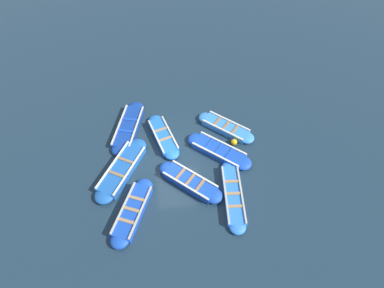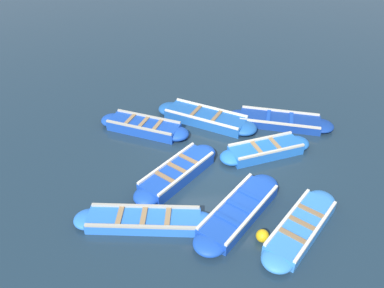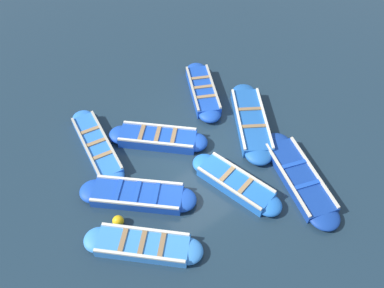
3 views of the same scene
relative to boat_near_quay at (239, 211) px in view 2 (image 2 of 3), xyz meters
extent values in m
plane|color=#1C303F|center=(-0.28, 2.17, -0.17)|extent=(120.00, 120.00, 0.00)
cube|color=#1947B7|center=(0.00, 0.00, -0.01)|extent=(2.52, 2.70, 0.33)
ellipsoid|color=#1947B7|center=(-0.90, -1.04, -0.01)|extent=(1.24, 1.24, 0.33)
ellipsoid|color=#1947B7|center=(0.90, 1.04, -0.01)|extent=(1.24, 1.24, 0.33)
cube|color=silver|center=(0.33, -0.28, 0.19)|extent=(1.83, 2.09, 0.07)
cube|color=silver|center=(-0.33, 0.28, 0.19)|extent=(1.83, 2.09, 0.07)
cube|color=#1947B7|center=(-0.38, -0.44, 0.18)|extent=(0.72, 0.65, 0.04)
cube|color=#1947B7|center=(0.00, 0.00, 0.18)|extent=(0.72, 0.65, 0.04)
cube|color=#1947B7|center=(0.38, 0.44, 0.18)|extent=(0.72, 0.65, 0.04)
cube|color=blue|center=(-2.59, -0.16, -0.03)|extent=(3.09, 1.11, 0.28)
ellipsoid|color=blue|center=(-4.09, -0.01, -0.03)|extent=(0.85, 0.83, 0.28)
ellipsoid|color=blue|center=(-1.09, -0.31, -0.03)|extent=(0.85, 0.83, 0.28)
cube|color=#B2AD9E|center=(-2.63, -0.53, 0.15)|extent=(2.96, 0.37, 0.07)
cube|color=#B2AD9E|center=(-2.55, 0.21, 0.15)|extent=(2.96, 0.37, 0.07)
cube|color=#9E7A51|center=(-3.23, -0.10, 0.13)|extent=(0.21, 0.73, 0.04)
cube|color=#9E7A51|center=(-2.59, -0.16, 0.13)|extent=(0.21, 0.73, 0.04)
cube|color=#9E7A51|center=(-1.95, -0.23, 0.13)|extent=(0.21, 0.73, 0.04)
cube|color=blue|center=(1.36, 2.76, 0.00)|extent=(2.59, 1.50, 0.34)
ellipsoid|color=blue|center=(0.18, 2.42, 0.00)|extent=(1.01, 0.99, 0.34)
ellipsoid|color=blue|center=(2.54, 3.09, 0.00)|extent=(1.01, 0.99, 0.34)
cube|color=beige|center=(1.47, 2.38, 0.20)|extent=(2.33, 0.73, 0.07)
cube|color=beige|center=(1.25, 3.14, 0.20)|extent=(2.33, 0.73, 0.07)
cube|color=#9E7A51|center=(1.03, 2.66, 0.19)|extent=(0.34, 0.77, 0.04)
cube|color=#9E7A51|center=(1.69, 2.85, 0.19)|extent=(0.34, 0.77, 0.04)
cube|color=navy|center=(2.31, 4.60, -0.03)|extent=(3.16, 1.82, 0.29)
ellipsoid|color=navy|center=(0.88, 5.02, -0.03)|extent=(1.21, 1.19, 0.29)
ellipsoid|color=navy|center=(3.75, 4.18, -0.03)|extent=(1.21, 1.19, 0.29)
cube|color=beige|center=(2.18, 4.14, 0.15)|extent=(2.83, 0.89, 0.07)
cube|color=beige|center=(2.44, 5.06, 0.15)|extent=(2.83, 0.89, 0.07)
cube|color=#1947B7|center=(1.90, 4.72, 0.14)|extent=(0.39, 0.91, 0.04)
cube|color=#1947B7|center=(2.72, 4.48, 0.14)|extent=(0.39, 0.91, 0.04)
cube|color=#1947B7|center=(-1.64, 1.72, 0.02)|extent=(2.42, 2.54, 0.38)
ellipsoid|color=#1947B7|center=(-2.53, 0.74, 0.02)|extent=(1.16, 1.17, 0.38)
ellipsoid|color=#1947B7|center=(-0.75, 2.69, 0.02)|extent=(1.16, 1.17, 0.38)
cube|color=silver|center=(-1.34, 1.45, 0.24)|extent=(1.80, 1.97, 0.07)
cube|color=silver|center=(-1.94, 1.99, 0.24)|extent=(1.80, 1.97, 0.07)
cube|color=olive|center=(-2.02, 1.30, 0.23)|extent=(0.67, 0.63, 0.04)
cube|color=olive|center=(-1.64, 1.72, 0.23)|extent=(0.67, 0.63, 0.04)
cube|color=olive|center=(-1.26, 2.13, 0.23)|extent=(0.67, 0.63, 0.04)
cube|color=#1947B7|center=(-2.79, 4.45, 0.01)|extent=(2.77, 1.90, 0.37)
ellipsoid|color=#1947B7|center=(-3.99, 5.00, 0.01)|extent=(1.12, 1.11, 0.37)
ellipsoid|color=#1947B7|center=(-1.59, 3.91, 0.01)|extent=(1.12, 1.11, 0.37)
cube|color=#B2AD9E|center=(-2.96, 4.08, 0.23)|extent=(2.39, 1.14, 0.07)
cube|color=#B2AD9E|center=(-2.62, 4.83, 0.23)|extent=(2.39, 1.14, 0.07)
cube|color=#9E7A51|center=(-3.30, 4.69, 0.22)|extent=(0.45, 0.78, 0.04)
cube|color=#9E7A51|center=(-2.79, 4.45, 0.22)|extent=(0.45, 0.78, 0.04)
cube|color=#9E7A51|center=(-2.28, 4.22, 0.22)|extent=(0.45, 0.78, 0.04)
cube|color=#1E59AD|center=(-0.46, 4.94, 0.01)|extent=(3.16, 2.44, 0.35)
ellipsoid|color=#1E59AD|center=(-1.78, 5.71, 0.01)|extent=(1.32, 1.31, 0.35)
ellipsoid|color=#1E59AD|center=(0.86, 4.16, 0.01)|extent=(1.32, 1.31, 0.35)
cube|color=silver|center=(-0.70, 4.53, 0.22)|extent=(2.63, 1.59, 0.07)
cube|color=silver|center=(-0.22, 5.35, 0.22)|extent=(2.63, 1.59, 0.07)
cube|color=olive|center=(-0.83, 5.16, 0.20)|extent=(0.58, 0.85, 0.04)
cube|color=olive|center=(-0.08, 4.72, 0.20)|extent=(0.58, 0.85, 0.04)
cube|color=#3884E0|center=(1.53, -0.68, -0.01)|extent=(2.37, 2.49, 0.32)
ellipsoid|color=#3884E0|center=(0.66, -1.63, -0.01)|extent=(1.15, 1.15, 0.32)
ellipsoid|color=#3884E0|center=(2.39, 0.27, -0.01)|extent=(1.15, 1.15, 0.32)
cube|color=silver|center=(1.82, -0.94, 0.18)|extent=(1.75, 1.92, 0.07)
cube|color=silver|center=(1.23, -0.42, 0.18)|extent=(1.75, 1.92, 0.07)
cube|color=olive|center=(1.16, -1.09, 0.17)|extent=(0.66, 0.62, 0.04)
cube|color=olive|center=(1.53, -0.68, 0.17)|extent=(0.66, 0.62, 0.04)
cube|color=olive|center=(1.89, -0.27, 0.17)|extent=(0.66, 0.62, 0.04)
sphere|color=#EAB214|center=(0.46, -0.90, 0.00)|extent=(0.34, 0.34, 0.34)
camera|label=1|loc=(-8.94, 2.65, 12.31)|focal=28.00mm
camera|label=2|loc=(-1.75, -7.21, 7.43)|focal=35.00mm
camera|label=3|loc=(6.14, -2.19, 9.73)|focal=35.00mm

